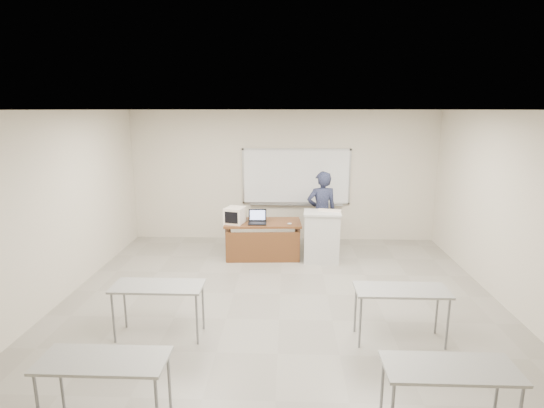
{
  "coord_description": "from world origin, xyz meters",
  "views": [
    {
      "loc": [
        0.12,
        -5.68,
        3.01
      ],
      "look_at": [
        -0.19,
        2.2,
        1.24
      ],
      "focal_mm": 28.0,
      "sensor_mm": 36.0,
      "label": 1
    }
  ],
  "objects_px": {
    "mouse": "(290,224)",
    "presenter": "(322,212)",
    "crt_monitor": "(235,215)",
    "keyboard": "(330,210)",
    "whiteboard": "(296,177)",
    "laptop": "(257,220)",
    "podium": "(322,237)",
    "instructor_desk": "(262,232)"
  },
  "relations": [
    {
      "from": "podium",
      "to": "keyboard",
      "type": "xyz_separation_m",
      "value": [
        0.15,
        0.08,
        0.52
      ]
    },
    {
      "from": "podium",
      "to": "laptop",
      "type": "distance_m",
      "value": 1.34
    },
    {
      "from": "presenter",
      "to": "podium",
      "type": "bearing_deg",
      "value": 76.22
    },
    {
      "from": "instructor_desk",
      "to": "presenter",
      "type": "bearing_deg",
      "value": 17.47
    },
    {
      "from": "presenter",
      "to": "keyboard",
      "type": "bearing_deg",
      "value": 92.85
    },
    {
      "from": "crt_monitor",
      "to": "laptop",
      "type": "bearing_deg",
      "value": 15.12
    },
    {
      "from": "laptop",
      "to": "keyboard",
      "type": "xyz_separation_m",
      "value": [
        1.45,
        -0.02,
        0.23
      ]
    },
    {
      "from": "laptop",
      "to": "instructor_desk",
      "type": "bearing_deg",
      "value": 3.37
    },
    {
      "from": "crt_monitor",
      "to": "laptop",
      "type": "xyz_separation_m",
      "value": [
        0.45,
        0.0,
        -0.1
      ]
    },
    {
      "from": "crt_monitor",
      "to": "mouse",
      "type": "bearing_deg",
      "value": 10.84
    },
    {
      "from": "keyboard",
      "to": "mouse",
      "type": "bearing_deg",
      "value": -164.15
    },
    {
      "from": "instructor_desk",
      "to": "presenter",
      "type": "relative_size",
      "value": 0.89
    },
    {
      "from": "podium",
      "to": "keyboard",
      "type": "relative_size",
      "value": 2.25
    },
    {
      "from": "crt_monitor",
      "to": "presenter",
      "type": "relative_size",
      "value": 0.23
    },
    {
      "from": "crt_monitor",
      "to": "keyboard",
      "type": "xyz_separation_m",
      "value": [
        1.9,
        -0.02,
        0.12
      ]
    },
    {
      "from": "mouse",
      "to": "crt_monitor",
      "type": "bearing_deg",
      "value": 160.49
    },
    {
      "from": "instructor_desk",
      "to": "crt_monitor",
      "type": "bearing_deg",
      "value": 178.13
    },
    {
      "from": "keyboard",
      "to": "crt_monitor",
      "type": "bearing_deg",
      "value": -168.79
    },
    {
      "from": "whiteboard",
      "to": "mouse",
      "type": "relative_size",
      "value": 27.76
    },
    {
      "from": "mouse",
      "to": "presenter",
      "type": "height_order",
      "value": "presenter"
    },
    {
      "from": "podium",
      "to": "crt_monitor",
      "type": "height_order",
      "value": "crt_monitor"
    },
    {
      "from": "crt_monitor",
      "to": "keyboard",
      "type": "height_order",
      "value": "crt_monitor"
    },
    {
      "from": "whiteboard",
      "to": "instructor_desk",
      "type": "height_order",
      "value": "whiteboard"
    },
    {
      "from": "whiteboard",
      "to": "laptop",
      "type": "distance_m",
      "value": 1.72
    },
    {
      "from": "crt_monitor",
      "to": "presenter",
      "type": "height_order",
      "value": "presenter"
    },
    {
      "from": "crt_monitor",
      "to": "presenter",
      "type": "xyz_separation_m",
      "value": [
        1.78,
        0.48,
        -0.03
      ]
    },
    {
      "from": "keyboard",
      "to": "podium",
      "type": "bearing_deg",
      "value": -140.17
    },
    {
      "from": "laptop",
      "to": "crt_monitor",
      "type": "bearing_deg",
      "value": 178.21
    },
    {
      "from": "laptop",
      "to": "keyboard",
      "type": "relative_size",
      "value": 0.8
    },
    {
      "from": "laptop",
      "to": "mouse",
      "type": "bearing_deg",
      "value": -9.01
    },
    {
      "from": "laptop",
      "to": "presenter",
      "type": "relative_size",
      "value": 0.21
    },
    {
      "from": "podium",
      "to": "laptop",
      "type": "xyz_separation_m",
      "value": [
        -1.3,
        0.1,
        0.3
      ]
    },
    {
      "from": "instructor_desk",
      "to": "podium",
      "type": "distance_m",
      "value": 1.21
    },
    {
      "from": "whiteboard",
      "to": "podium",
      "type": "height_order",
      "value": "whiteboard"
    },
    {
      "from": "whiteboard",
      "to": "laptop",
      "type": "xyz_separation_m",
      "value": [
        -0.8,
        -1.37,
        -0.67
      ]
    },
    {
      "from": "mouse",
      "to": "presenter",
      "type": "relative_size",
      "value": 0.05
    },
    {
      "from": "instructor_desk",
      "to": "podium",
      "type": "bearing_deg",
      "value": -8.44
    },
    {
      "from": "whiteboard",
      "to": "presenter",
      "type": "xyz_separation_m",
      "value": [
        0.53,
        -0.89,
        -0.6
      ]
    },
    {
      "from": "laptop",
      "to": "presenter",
      "type": "bearing_deg",
      "value": 17.43
    },
    {
      "from": "mouse",
      "to": "podium",
      "type": "bearing_deg",
      "value": -17.59
    },
    {
      "from": "mouse",
      "to": "keyboard",
      "type": "xyz_separation_m",
      "value": [
        0.8,
        0.06,
        0.27
      ]
    },
    {
      "from": "mouse",
      "to": "keyboard",
      "type": "height_order",
      "value": "keyboard"
    }
  ]
}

